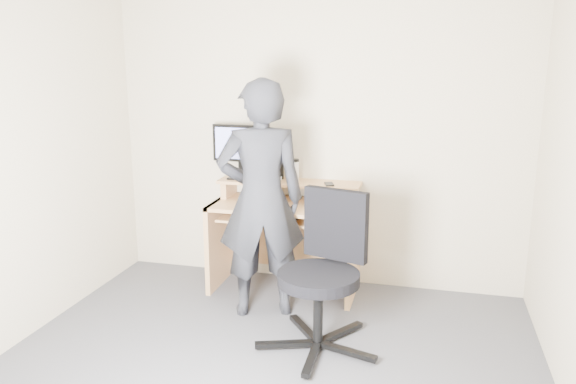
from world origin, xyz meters
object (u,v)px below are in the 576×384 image
at_px(monitor, 240,147).
at_px(office_chair, 324,266).
at_px(person, 261,200).
at_px(desk, 287,225).

bearing_deg(monitor, office_chair, -44.30).
distance_m(office_chair, person, 0.75).
height_order(monitor, office_chair, monitor).
height_order(monitor, person, person).
xyz_separation_m(desk, office_chair, (0.50, -0.93, 0.02)).
distance_m(desk, office_chair, 1.05).
height_order(office_chair, person, person).
bearing_deg(office_chair, monitor, 149.93).
bearing_deg(office_chair, person, 162.25).
bearing_deg(desk, person, -96.21).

